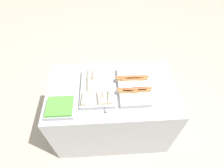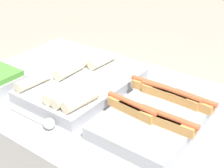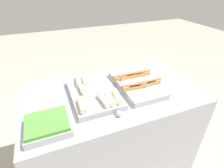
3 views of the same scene
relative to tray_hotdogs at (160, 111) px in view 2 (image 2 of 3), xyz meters
The scene contains 4 objects.
tray_hotdogs is the anchor object (origin of this frame).
tray_wraps 0.39m from the tray_hotdogs, behind, with size 0.36×0.53×0.10m.
serving_spoon_near 0.44m from the tray_hotdogs, 137.24° to the right, with size 0.26×0.04×0.04m.
serving_spoon_far 0.44m from the tray_hotdogs, 137.17° to the left, with size 0.26×0.04×0.04m.
Camera 2 is at (0.67, -0.91, 1.62)m, focal length 50.00 mm.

